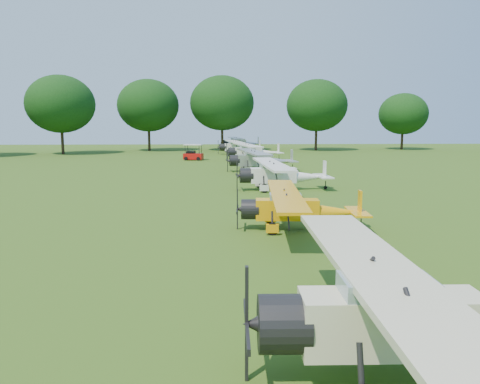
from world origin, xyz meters
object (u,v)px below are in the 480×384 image
at_px(aircraft_3, 280,173).
at_px(aircraft_5, 252,150).
at_px(aircraft_7, 239,142).
at_px(golf_cart, 193,155).
at_px(aircraft_1, 420,313).
at_px(aircraft_4, 259,158).
at_px(aircraft_6, 239,146).
at_px(aircraft_2, 297,206).

height_order(aircraft_3, aircraft_5, aircraft_5).
height_order(aircraft_7, golf_cart, aircraft_7).
xyz_separation_m(aircraft_1, aircraft_4, (0.29, 38.66, -0.03)).
xyz_separation_m(aircraft_5, aircraft_6, (-1.21, 12.54, -0.05)).
bearing_deg(aircraft_2, aircraft_4, 92.93).
relative_size(aircraft_5, aircraft_6, 1.04).
height_order(aircraft_5, aircraft_7, aircraft_7).
height_order(aircraft_2, aircraft_7, aircraft_7).
xyz_separation_m(aircraft_4, aircraft_6, (-1.00, 25.37, -0.02)).
xyz_separation_m(aircraft_4, golf_cart, (-7.43, 14.21, -0.61)).
distance_m(aircraft_4, aircraft_7, 38.53).
distance_m(aircraft_2, aircraft_7, 64.48).
xyz_separation_m(aircraft_5, aircraft_7, (-0.50, 25.71, 0.01)).
height_order(aircraft_1, golf_cart, aircraft_1).
relative_size(aircraft_1, aircraft_6, 1.03).
height_order(aircraft_1, aircraft_4, aircraft_1).
bearing_deg(aircraft_5, aircraft_2, -99.43).
relative_size(aircraft_2, aircraft_4, 0.85).
bearing_deg(aircraft_3, aircraft_1, -94.21).
bearing_deg(aircraft_1, aircraft_2, 92.52).
height_order(aircraft_5, golf_cart, aircraft_5).
height_order(aircraft_1, aircraft_2, aircraft_1).
relative_size(aircraft_2, aircraft_5, 0.83).
relative_size(aircraft_4, aircraft_5, 0.98).
relative_size(aircraft_1, aircraft_3, 1.04).
height_order(aircraft_1, aircraft_3, aircraft_1).
relative_size(aircraft_4, aircraft_6, 1.02).
bearing_deg(aircraft_2, aircraft_7, 93.87).
height_order(aircraft_2, aircraft_5, aircraft_5).
distance_m(aircraft_3, aircraft_6, 38.63).
xyz_separation_m(aircraft_2, aircraft_3, (0.89, 12.72, 0.17)).
bearing_deg(aircraft_4, aircraft_7, 83.57).
height_order(aircraft_2, aircraft_4, aircraft_4).
bearing_deg(aircraft_6, aircraft_2, -96.31).
relative_size(aircraft_1, aircraft_2, 1.20).
bearing_deg(aircraft_4, aircraft_2, -98.00).
bearing_deg(aircraft_7, golf_cart, -112.35).
bearing_deg(aircraft_7, aircraft_6, -99.08).
xyz_separation_m(aircraft_1, aircraft_3, (0.66, 25.42, -0.06)).
height_order(aircraft_2, aircraft_3, aircraft_3).
bearing_deg(aircraft_1, aircraft_4, 91.07).
distance_m(aircraft_1, aircraft_4, 38.66).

